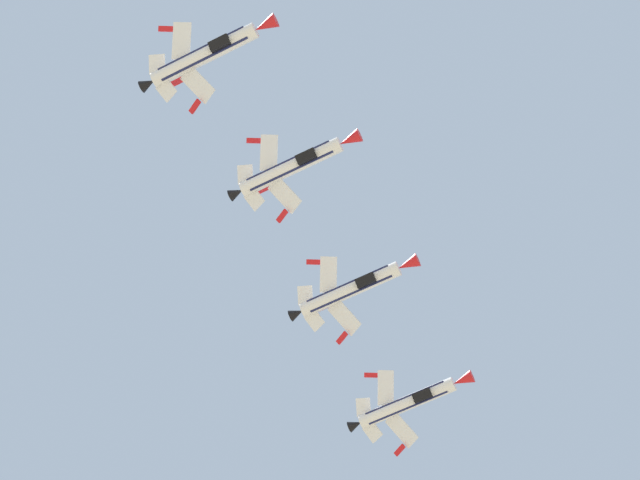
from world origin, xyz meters
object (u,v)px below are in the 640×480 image
(fighter_jet_left_wing, at_px, (353,289))
(fighter_jet_right_wing, at_px, (293,166))
(fighter_jet_lead, at_px, (409,402))
(fighter_jet_left_outer, at_px, (207,54))

(fighter_jet_left_wing, xyz_separation_m, fighter_jet_right_wing, (-1.78, -15.12, 2.44))
(fighter_jet_left_wing, bearing_deg, fighter_jet_lead, -178.32)
(fighter_jet_lead, relative_size, fighter_jet_left_wing, 1.00)
(fighter_jet_left_outer, bearing_deg, fighter_jet_left_wing, 176.30)
(fighter_jet_right_wing, distance_m, fighter_jet_left_outer, 15.46)
(fighter_jet_left_outer, bearing_deg, fighter_jet_right_wing, 171.70)
(fighter_jet_lead, xyz_separation_m, fighter_jet_right_wing, (-3.47, -31.32, 2.82))
(fighter_jet_lead, bearing_deg, fighter_jet_left_outer, -1.83)
(fighter_jet_left_wing, relative_size, fighter_jet_right_wing, 1.00)
(fighter_jet_left_wing, distance_m, fighter_jet_left_outer, 30.60)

